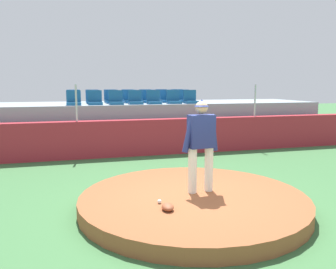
# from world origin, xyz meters

# --- Properties ---
(ground_plane) EXTENTS (60.00, 60.00, 0.00)m
(ground_plane) POSITION_xyz_m (0.00, 0.00, 0.00)
(ground_plane) COLOR #3B6C3C
(pitchers_mound) EXTENTS (4.30, 4.30, 0.26)m
(pitchers_mound) POSITION_xyz_m (0.00, 0.00, 0.13)
(pitchers_mound) COLOR brown
(pitchers_mound) RESTS_ON ground_plane
(pitcher) EXTENTS (0.76, 0.31, 1.79)m
(pitcher) POSITION_xyz_m (0.20, 0.14, 1.30)
(pitcher) COLOR white
(pitcher) RESTS_ON pitchers_mound
(baseball) EXTENTS (0.07, 0.07, 0.07)m
(baseball) POSITION_xyz_m (-0.74, -0.30, 0.30)
(baseball) COLOR white
(baseball) RESTS_ON pitchers_mound
(fielding_glove) EXTENTS (0.22, 0.32, 0.11)m
(fielding_glove) POSITION_xyz_m (-0.68, -0.65, 0.32)
(fielding_glove) COLOR brown
(fielding_glove) RESTS_ON pitchers_mound
(brick_barrier) EXTENTS (16.05, 0.40, 1.19)m
(brick_barrier) POSITION_xyz_m (0.00, 5.13, 0.60)
(brick_barrier) COLOR #A32732
(brick_barrier) RESTS_ON ground_plane
(fence_post_left) EXTENTS (0.06, 0.06, 1.15)m
(fence_post_left) POSITION_xyz_m (-2.05, 5.13, 1.77)
(fence_post_left) COLOR silver
(fence_post_left) RESTS_ON brick_barrier
(fence_post_right) EXTENTS (0.06, 0.06, 1.15)m
(fence_post_right) POSITION_xyz_m (4.17, 5.13, 1.77)
(fence_post_right) COLOR silver
(fence_post_right) RESTS_ON brick_barrier
(bleacher_platform) EXTENTS (14.61, 3.20, 1.64)m
(bleacher_platform) POSITION_xyz_m (0.00, 7.25, 0.82)
(bleacher_platform) COLOR #86959F
(bleacher_platform) RESTS_ON ground_plane
(stadium_chair_0) EXTENTS (0.48, 0.44, 0.50)m
(stadium_chair_0) POSITION_xyz_m (-2.12, 6.15, 1.80)
(stadium_chair_0) COLOR #185388
(stadium_chair_0) RESTS_ON bleacher_platform
(stadium_chair_1) EXTENTS (0.48, 0.44, 0.50)m
(stadium_chair_1) POSITION_xyz_m (-1.41, 6.19, 1.80)
(stadium_chair_1) COLOR #185388
(stadium_chair_1) RESTS_ON bleacher_platform
(stadium_chair_2) EXTENTS (0.48, 0.44, 0.50)m
(stadium_chair_2) POSITION_xyz_m (-0.69, 6.14, 1.80)
(stadium_chair_2) COLOR #185388
(stadium_chair_2) RESTS_ON bleacher_platform
(stadium_chair_3) EXTENTS (0.48, 0.44, 0.50)m
(stadium_chair_3) POSITION_xyz_m (0.00, 6.18, 1.80)
(stadium_chair_3) COLOR #185388
(stadium_chair_3) RESTS_ON bleacher_platform
(stadium_chair_4) EXTENTS (0.48, 0.44, 0.50)m
(stadium_chair_4) POSITION_xyz_m (0.67, 6.16, 1.80)
(stadium_chair_4) COLOR #185388
(stadium_chair_4) RESTS_ON bleacher_platform
(stadium_chair_5) EXTENTS (0.48, 0.44, 0.50)m
(stadium_chair_5) POSITION_xyz_m (1.43, 6.19, 1.80)
(stadium_chair_5) COLOR #185388
(stadium_chair_5) RESTS_ON bleacher_platform
(stadium_chair_6) EXTENTS (0.48, 0.44, 0.50)m
(stadium_chair_6) POSITION_xyz_m (2.07, 6.14, 1.80)
(stadium_chair_6) COLOR #185388
(stadium_chair_6) RESTS_ON bleacher_platform
(stadium_chair_7) EXTENTS (0.48, 0.44, 0.50)m
(stadium_chair_7) POSITION_xyz_m (-2.12, 7.00, 1.80)
(stadium_chair_7) COLOR #185388
(stadium_chair_7) RESTS_ON bleacher_platform
(stadium_chair_8) EXTENTS (0.48, 0.44, 0.50)m
(stadium_chair_8) POSITION_xyz_m (-1.42, 7.05, 1.80)
(stadium_chair_8) COLOR #185388
(stadium_chair_8) RESTS_ON bleacher_platform
(stadium_chair_9) EXTENTS (0.48, 0.44, 0.50)m
(stadium_chair_9) POSITION_xyz_m (-0.72, 7.06, 1.80)
(stadium_chair_9) COLOR #185388
(stadium_chair_9) RESTS_ON bleacher_platform
(stadium_chair_10) EXTENTS (0.48, 0.44, 0.50)m
(stadium_chair_10) POSITION_xyz_m (-0.02, 7.04, 1.80)
(stadium_chair_10) COLOR #185388
(stadium_chair_10) RESTS_ON bleacher_platform
(stadium_chair_11) EXTENTS (0.48, 0.44, 0.50)m
(stadium_chair_11) POSITION_xyz_m (0.68, 7.02, 1.80)
(stadium_chair_11) COLOR #185388
(stadium_chair_11) RESTS_ON bleacher_platform
(stadium_chair_12) EXTENTS (0.48, 0.44, 0.50)m
(stadium_chair_12) POSITION_xyz_m (1.40, 7.06, 1.80)
(stadium_chair_12) COLOR #185388
(stadium_chair_12) RESTS_ON bleacher_platform
(stadium_chair_13) EXTENTS (0.48, 0.44, 0.50)m
(stadium_chair_13) POSITION_xyz_m (2.08, 7.05, 1.80)
(stadium_chair_13) COLOR #185388
(stadium_chair_13) RESTS_ON bleacher_platform
(stadium_chair_14) EXTENTS (0.48, 0.44, 0.50)m
(stadium_chair_14) POSITION_xyz_m (-2.13, 7.86, 1.80)
(stadium_chair_14) COLOR #185388
(stadium_chair_14) RESTS_ON bleacher_platform
(stadium_chair_15) EXTENTS (0.48, 0.44, 0.50)m
(stadium_chair_15) POSITION_xyz_m (-1.42, 7.87, 1.80)
(stadium_chair_15) COLOR #185388
(stadium_chair_15) RESTS_ON bleacher_platform
(stadium_chair_16) EXTENTS (0.48, 0.44, 0.50)m
(stadium_chair_16) POSITION_xyz_m (-0.70, 7.87, 1.80)
(stadium_chair_16) COLOR #185388
(stadium_chair_16) RESTS_ON bleacher_platform
(stadium_chair_17) EXTENTS (0.48, 0.44, 0.50)m
(stadium_chair_17) POSITION_xyz_m (0.01, 7.90, 1.80)
(stadium_chair_17) COLOR #185388
(stadium_chair_17) RESTS_ON bleacher_platform
(stadium_chair_18) EXTENTS (0.48, 0.44, 0.50)m
(stadium_chair_18) POSITION_xyz_m (0.72, 7.88, 1.80)
(stadium_chair_18) COLOR #185388
(stadium_chair_18) RESTS_ON bleacher_platform
(stadium_chair_19) EXTENTS (0.48, 0.44, 0.50)m
(stadium_chair_19) POSITION_xyz_m (1.41, 7.88, 1.80)
(stadium_chair_19) COLOR #185388
(stadium_chair_19) RESTS_ON bleacher_platform
(stadium_chair_20) EXTENTS (0.48, 0.44, 0.50)m
(stadium_chair_20) POSITION_xyz_m (2.09, 7.85, 1.80)
(stadium_chair_20) COLOR #185388
(stadium_chair_20) RESTS_ON bleacher_platform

